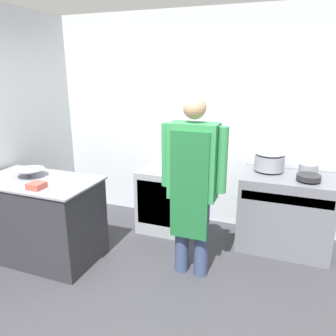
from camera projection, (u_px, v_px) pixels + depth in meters
ground_plane at (116, 309)px, 2.84m from camera, size 14.00×14.00×0.00m
wall_back at (188, 121)px, 4.26m from camera, size 8.00×0.05×2.70m
wall_left at (17, 125)px, 3.97m from camera, size 0.05×8.00×2.70m
prep_counter at (42, 219)px, 3.53m from camera, size 1.25×0.72×0.89m
stove at (285, 212)px, 3.73m from camera, size 0.99×0.65×0.88m
fridge_unit at (166, 197)px, 4.24m from camera, size 0.59×0.68×0.80m
person_cook at (193, 178)px, 3.07m from camera, size 0.63×0.24×1.78m
mixing_bowl at (30, 173)px, 3.49m from camera, size 0.32×0.32×0.09m
plastic_tub at (36, 186)px, 3.14m from camera, size 0.14×0.14×0.06m
stock_pot at (269, 160)px, 3.75m from camera, size 0.34×0.34×0.22m
saute_pan at (309, 177)px, 3.42m from camera, size 0.25×0.25×0.05m
sauce_pot at (308, 169)px, 3.62m from camera, size 0.20×0.20×0.11m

